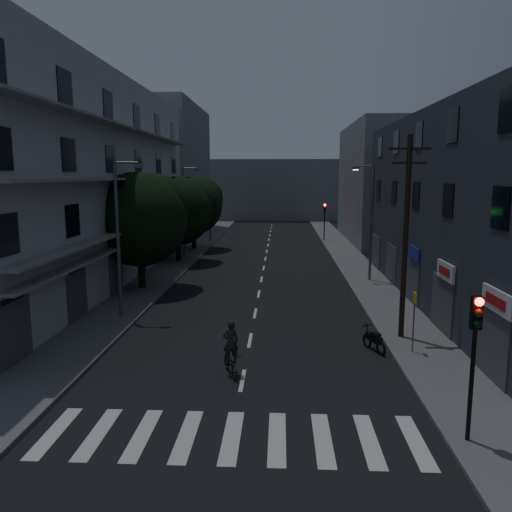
# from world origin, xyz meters

# --- Properties ---
(ground) EXTENTS (160.00, 160.00, 0.00)m
(ground) POSITION_xyz_m (0.00, 25.00, 0.00)
(ground) COLOR black
(ground) RESTS_ON ground
(sidewalk_left) EXTENTS (3.00, 90.00, 0.15)m
(sidewalk_left) POSITION_xyz_m (-7.50, 25.00, 0.07)
(sidewalk_left) COLOR #565659
(sidewalk_left) RESTS_ON ground
(sidewalk_right) EXTENTS (3.00, 90.00, 0.15)m
(sidewalk_right) POSITION_xyz_m (7.50, 25.00, 0.07)
(sidewalk_right) COLOR #565659
(sidewalk_right) RESTS_ON ground
(crosswalk) EXTENTS (10.90, 3.00, 0.01)m
(crosswalk) POSITION_xyz_m (-0.00, -2.00, 0.00)
(crosswalk) COLOR beige
(crosswalk) RESTS_ON ground
(lane_markings) EXTENTS (0.15, 60.50, 0.01)m
(lane_markings) POSITION_xyz_m (0.00, 31.25, 0.01)
(lane_markings) COLOR beige
(lane_markings) RESTS_ON ground
(building_left) EXTENTS (7.00, 36.00, 14.00)m
(building_left) POSITION_xyz_m (-11.98, 18.00, 6.99)
(building_left) COLOR #B4B4AF
(building_left) RESTS_ON ground
(building_right) EXTENTS (6.19, 28.00, 11.00)m
(building_right) POSITION_xyz_m (11.99, 14.00, 5.50)
(building_right) COLOR #2A2D38
(building_right) RESTS_ON ground
(building_far_left) EXTENTS (6.00, 20.00, 16.00)m
(building_far_left) POSITION_xyz_m (-12.00, 48.00, 8.00)
(building_far_left) COLOR slate
(building_far_left) RESTS_ON ground
(building_far_right) EXTENTS (6.00, 20.00, 13.00)m
(building_far_right) POSITION_xyz_m (12.00, 42.00, 6.50)
(building_far_right) COLOR slate
(building_far_right) RESTS_ON ground
(building_far_end) EXTENTS (24.00, 8.00, 10.00)m
(building_far_end) POSITION_xyz_m (0.00, 70.00, 5.00)
(building_far_end) COLOR slate
(building_far_end) RESTS_ON ground
(tree_near) EXTENTS (6.11, 6.11, 7.53)m
(tree_near) POSITION_xyz_m (-7.65, 16.43, 4.86)
(tree_near) COLOR black
(tree_near) RESTS_ON sidewalk_left
(tree_mid) EXTENTS (5.86, 5.86, 7.21)m
(tree_mid) POSITION_xyz_m (-7.38, 26.85, 4.65)
(tree_mid) COLOR black
(tree_mid) RESTS_ON sidewalk_left
(tree_far) EXTENTS (5.84, 5.84, 7.22)m
(tree_far) POSITION_xyz_m (-7.34, 34.39, 4.67)
(tree_far) COLOR black
(tree_far) RESTS_ON sidewalk_left
(traffic_signal_near) EXTENTS (0.28, 0.37, 4.10)m
(traffic_signal_near) POSITION_xyz_m (6.59, -2.12, 3.10)
(traffic_signal_near) COLOR black
(traffic_signal_near) RESTS_ON sidewalk_right
(traffic_signal_far_right) EXTENTS (0.28, 0.37, 4.10)m
(traffic_signal_far_right) POSITION_xyz_m (6.29, 41.29, 3.10)
(traffic_signal_far_right) COLOR black
(traffic_signal_far_right) RESTS_ON sidewalk_right
(traffic_signal_far_left) EXTENTS (0.28, 0.37, 4.10)m
(traffic_signal_far_left) POSITION_xyz_m (-6.59, 40.35, 3.10)
(traffic_signal_far_left) COLOR black
(traffic_signal_far_left) RESTS_ON sidewalk_left
(street_lamp_left_near) EXTENTS (1.51, 0.25, 8.00)m
(street_lamp_left_near) POSITION_xyz_m (-6.84, 9.67, 4.60)
(street_lamp_left_near) COLOR slate
(street_lamp_left_near) RESTS_ON sidewalk_left
(street_lamp_right) EXTENTS (1.51, 0.25, 8.00)m
(street_lamp_right) POSITION_xyz_m (7.51, 19.47, 4.60)
(street_lamp_right) COLOR slate
(street_lamp_right) RESTS_ON sidewalk_right
(street_lamp_left_far) EXTENTS (1.51, 0.25, 8.00)m
(street_lamp_left_far) POSITION_xyz_m (-7.20, 29.11, 4.60)
(street_lamp_left_far) COLOR slate
(street_lamp_left_far) RESTS_ON sidewalk_left
(utility_pole) EXTENTS (1.80, 0.24, 9.00)m
(utility_pole) POSITION_xyz_m (6.88, 6.97, 4.87)
(utility_pole) COLOR black
(utility_pole) RESTS_ON sidewalk_right
(bus_stop_sign) EXTENTS (0.06, 0.35, 2.52)m
(bus_stop_sign) POSITION_xyz_m (6.88, 4.97, 1.89)
(bus_stop_sign) COLOR #595B60
(bus_stop_sign) RESTS_ON sidewalk_right
(motorcycle) EXTENTS (0.82, 1.63, 1.10)m
(motorcycle) POSITION_xyz_m (5.37, 5.40, 0.44)
(motorcycle) COLOR black
(motorcycle) RESTS_ON ground
(cyclist) EXTENTS (1.14, 1.77, 2.12)m
(cyclist) POSITION_xyz_m (-0.48, 2.51, 0.71)
(cyclist) COLOR black
(cyclist) RESTS_ON ground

